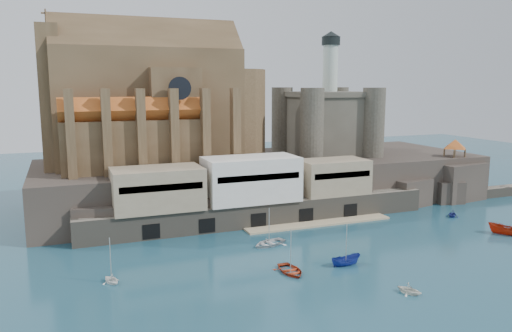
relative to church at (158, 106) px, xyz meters
The scene contains 14 objects.
ground 53.14m from the church, 60.03° to the right, with size 300.00×300.00×0.00m, color #194153.
promontory 29.58m from the church, ahead, with size 100.00×36.00×10.00m.
quay 28.37m from the church, 53.41° to the right, with size 70.00×12.00×13.05m.
church is the anchor object (origin of this frame).
castle_keep 40.39m from the church, ahead, with size 21.20×21.20×29.30m.
rock_outcrop 70.41m from the church, 13.61° to the right, with size 14.50×10.50×8.70m.
pavilion 68.65m from the church, 13.48° to the right, with size 6.40×6.40×5.40m.
boat_0 50.90m from the church, 77.14° to the right, with size 4.22×1.22×5.90m, color #AD3518.
boat_1 64.71m from the church, 69.42° to the right, with size 2.90×1.77×3.36m, color silver.
boat_2 53.74m from the church, 66.97° to the right, with size 1.85×1.90×4.91m, color navy.
boat_4 47.23m from the church, 109.88° to the right, with size 2.81×1.72×3.26m, color white.
boat_5 72.16m from the church, 37.99° to the right, with size 2.23×2.29×5.93m, color #9E230A.
boat_6 40.85m from the church, 69.25° to the right, with size 4.48×1.30×6.27m, color silver.
boat_7 65.32m from the church, 28.27° to the right, with size 2.92×1.78×3.38m, color navy.
Camera 1 is at (-43.49, -64.65, 26.79)m, focal length 35.00 mm.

